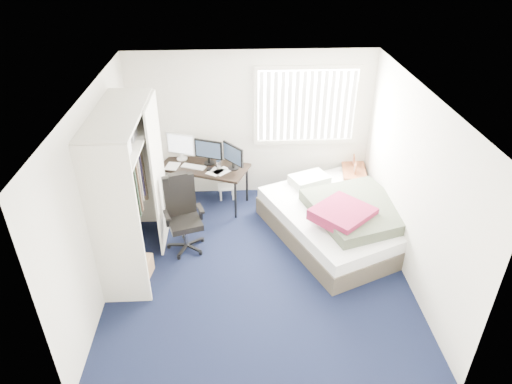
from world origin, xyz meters
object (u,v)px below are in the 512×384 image
Objects in this scene: office_chair at (184,220)px; bed at (340,219)px; desk at (205,163)px; nightstand at (353,171)px.

office_chair is 2.34m from bed.
office_chair is (-0.27, -1.22, -0.30)m from desk.
bed is at bearing 3.06° from office_chair.
nightstand is (2.54, 0.10, -0.27)m from desk.
office_chair is at bearing -176.94° from bed.
desk is 2.38m from bed.
desk is at bearing -177.84° from nightstand.
desk is 1.28m from office_chair.
desk reaches higher than nightstand.
desk is 2.56m from nightstand.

